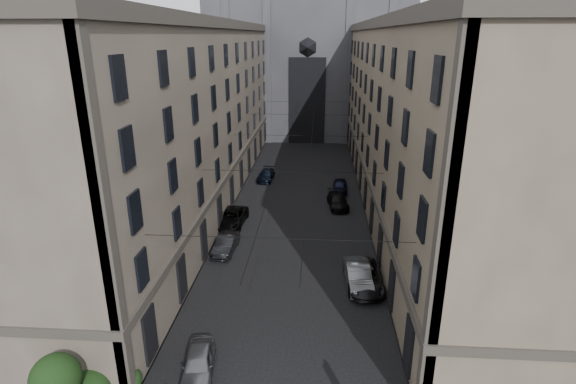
% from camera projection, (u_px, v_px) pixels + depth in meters
% --- Properties ---
extents(sidewalk_left, '(7.00, 80.00, 0.15)m').
position_uv_depth(sidewalk_left, '(206.00, 197.00, 50.67)').
color(sidewalk_left, '#383533').
rests_on(sidewalk_left, ground).
extents(sidewalk_right, '(7.00, 80.00, 0.15)m').
position_uv_depth(sidewalk_right, '(394.00, 201.00, 49.33)').
color(sidewalk_right, '#383533').
rests_on(sidewalk_right, ground).
extents(building_left, '(13.60, 60.60, 18.85)m').
position_uv_depth(building_left, '(174.00, 115.00, 47.78)').
color(building_left, '#4C433A').
rests_on(building_left, ground).
extents(building_right, '(13.60, 60.60, 18.85)m').
position_uv_depth(building_right, '(430.00, 118.00, 46.07)').
color(building_right, brown).
rests_on(building_right, ground).
extents(gothic_tower, '(35.00, 23.00, 58.00)m').
position_uv_depth(gothic_tower, '(309.00, 32.00, 80.80)').
color(gothic_tower, '#2D2D33').
rests_on(gothic_tower, ground).
extents(tram_wires, '(14.00, 60.00, 0.43)m').
position_uv_depth(tram_wires, '(299.00, 137.00, 47.27)').
color(tram_wires, black).
rests_on(tram_wires, ground).
extents(car_left_near, '(2.20, 4.33, 1.41)m').
position_uv_depth(car_left_near, '(198.00, 363.00, 24.11)').
color(car_left_near, slate).
rests_on(car_left_near, ground).
extents(car_left_midnear, '(1.74, 4.41, 1.43)m').
position_uv_depth(car_left_midnear, '(226.00, 244.00, 37.86)').
color(car_left_midnear, black).
rests_on(car_left_midnear, ground).
extents(car_left_midfar, '(2.79, 5.52, 1.50)m').
position_uv_depth(car_left_midfar, '(231.00, 218.00, 43.20)').
color(car_left_midfar, black).
rests_on(car_left_midfar, ground).
extents(car_left_far, '(2.08, 4.53, 1.28)m').
position_uv_depth(car_left_far, '(266.00, 175.00, 56.69)').
color(car_left_far, black).
rests_on(car_left_far, ground).
extents(car_right_near, '(2.04, 5.00, 1.61)m').
position_uv_depth(car_right_near, '(358.00, 275.00, 32.77)').
color(car_right_near, slate).
rests_on(car_right_near, ground).
extents(car_right_midnear, '(2.80, 5.59, 1.52)m').
position_uv_depth(car_right_midnear, '(364.00, 277.00, 32.63)').
color(car_right_midnear, black).
rests_on(car_right_midnear, ground).
extents(car_right_midfar, '(2.47, 4.95, 1.38)m').
position_uv_depth(car_right_midfar, '(338.00, 201.00, 47.75)').
color(car_right_midfar, black).
rests_on(car_right_midfar, ground).
extents(car_right_far, '(1.86, 4.21, 1.41)m').
position_uv_depth(car_right_far, '(340.00, 186.00, 52.40)').
color(car_right_far, black).
rests_on(car_right_far, ground).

